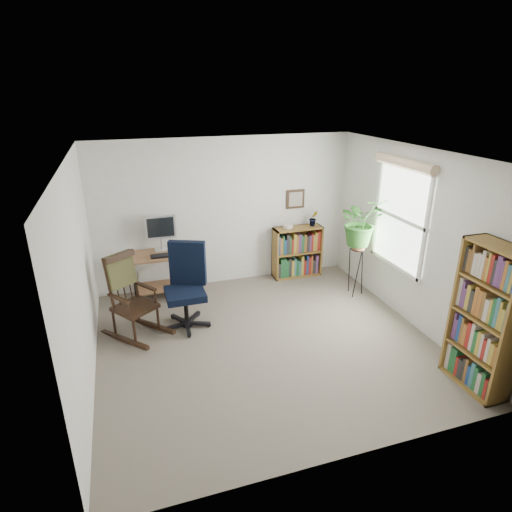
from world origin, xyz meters
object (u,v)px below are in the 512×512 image
object	(u,v)px
desk	(165,275)
office_chair	(185,288)
tall_bookshelf	(486,319)
low_bookshelf	(297,252)
rocking_chair	(134,297)

from	to	relation	value
desk	office_chair	xyz separation A→B (m)	(0.16, -1.00, 0.23)
office_chair	tall_bookshelf	xyz separation A→B (m)	(2.83, -2.21, 0.23)
office_chair	low_bookshelf	world-z (taller)	office_chair
rocking_chair	tall_bookshelf	bearing A→B (deg)	-68.31
rocking_chair	tall_bookshelf	distance (m)	4.13
rocking_chair	tall_bookshelf	size ratio (longest dim) A/B	0.69
office_chair	rocking_chair	xyz separation A→B (m)	(-0.66, -0.02, -0.02)
rocking_chair	low_bookshelf	bearing A→B (deg)	-13.79
desk	low_bookshelf	xyz separation A→B (m)	(2.27, 0.12, 0.08)
office_chair	rocking_chair	world-z (taller)	office_chair
low_bookshelf	tall_bookshelf	size ratio (longest dim) A/B	0.54
office_chair	desk	bearing A→B (deg)	121.17
rocking_chair	desk	bearing A→B (deg)	27.56
low_bookshelf	desk	bearing A→B (deg)	-176.98
tall_bookshelf	office_chair	bearing A→B (deg)	141.97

